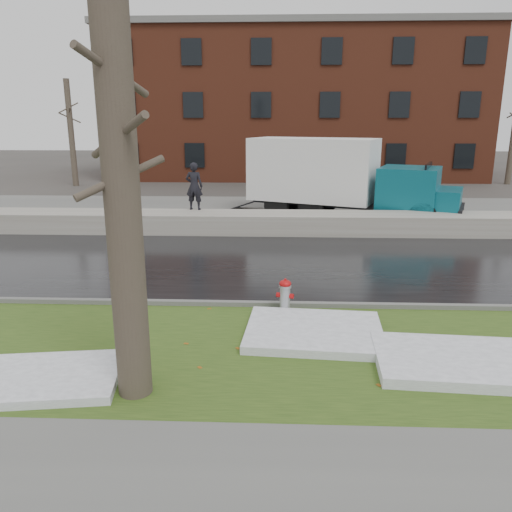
{
  "coord_description": "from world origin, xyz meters",
  "views": [
    {
      "loc": [
        0.86,
        -9.49,
        4.07
      ],
      "look_at": [
        0.39,
        1.74,
        1.0
      ],
      "focal_mm": 35.0,
      "sensor_mm": 36.0,
      "label": 1
    }
  ],
  "objects_px": {
    "box_truck": "(337,177)",
    "worker": "(194,186)",
    "fire_hydrant": "(285,295)",
    "tree": "(121,183)"
  },
  "relations": [
    {
      "from": "fire_hydrant",
      "to": "worker",
      "type": "height_order",
      "value": "worker"
    },
    {
      "from": "tree",
      "to": "box_truck",
      "type": "relative_size",
      "value": 0.64
    },
    {
      "from": "fire_hydrant",
      "to": "worker",
      "type": "relative_size",
      "value": 0.44
    },
    {
      "from": "fire_hydrant",
      "to": "tree",
      "type": "relative_size",
      "value": 0.12
    },
    {
      "from": "worker",
      "to": "box_truck",
      "type": "bearing_deg",
      "value": -150.11
    },
    {
      "from": "tree",
      "to": "fire_hydrant",
      "type": "bearing_deg",
      "value": 54.89
    },
    {
      "from": "box_truck",
      "to": "worker",
      "type": "distance_m",
      "value": 6.15
    },
    {
      "from": "box_truck",
      "to": "worker",
      "type": "bearing_deg",
      "value": -134.91
    },
    {
      "from": "fire_hydrant",
      "to": "box_truck",
      "type": "distance_m",
      "value": 11.43
    },
    {
      "from": "fire_hydrant",
      "to": "box_truck",
      "type": "bearing_deg",
      "value": 92.8
    }
  ]
}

